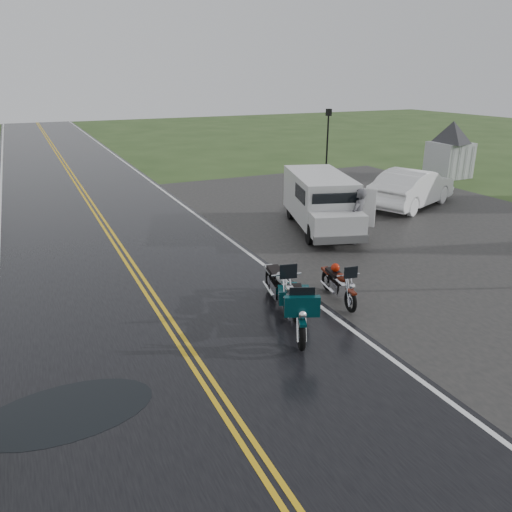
{
  "coord_description": "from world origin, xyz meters",
  "views": [
    {
      "loc": [
        -2.7,
        -9.62,
        5.69
      ],
      "look_at": [
        2.8,
        2.0,
        1.0
      ],
      "focal_mm": 35.0,
      "sensor_mm": 36.0,
      "label": 1
    }
  ],
  "objects": [
    {
      "name": "ground",
      "position": [
        0.0,
        0.0,
        0.0
      ],
      "size": [
        120.0,
        120.0,
        0.0
      ],
      "primitive_type": "plane",
      "color": "#2D471E",
      "rests_on": "ground"
    },
    {
      "name": "road",
      "position": [
        0.0,
        10.0,
        0.02
      ],
      "size": [
        8.0,
        100.0,
        0.04
      ],
      "primitive_type": "cube",
      "color": "black",
      "rests_on": "ground"
    },
    {
      "name": "sedan_white",
      "position": [
        13.15,
        7.37,
        0.86
      ],
      "size": [
        5.5,
        3.69,
        1.72
      ],
      "primitive_type": "imported",
      "rotation": [
        0.0,
        0.0,
        1.97
      ],
      "color": "white",
      "rests_on": "ground"
    },
    {
      "name": "visitor_center",
      "position": [
        20.0,
        12.0,
        2.4
      ],
      "size": [
        16.0,
        10.0,
        4.8
      ],
      "primitive_type": null,
      "color": "#A8AAAD",
      "rests_on": "ground"
    },
    {
      "name": "motorcycle_red",
      "position": [
        4.29,
        -0.39,
        0.58
      ],
      "size": [
        1.04,
        2.07,
        1.17
      ],
      "primitive_type": null,
      "rotation": [
        0.0,
        0.0,
        -0.17
      ],
      "color": "#501509",
      "rests_on": "ground"
    },
    {
      "name": "van_white",
      "position": [
        6.2,
        4.7,
        1.07
      ],
      "size": [
        3.58,
        5.82,
        2.15
      ],
      "primitive_type": null,
      "rotation": [
        0.0,
        0.0,
        -0.3
      ],
      "color": "silver",
      "rests_on": "ground"
    },
    {
      "name": "parking_pad",
      "position": [
        11.0,
        5.0,
        0.01
      ],
      "size": [
        14.0,
        24.0,
        0.03
      ],
      "primitive_type": "cube",
      "color": "black",
      "rests_on": "ground"
    },
    {
      "name": "lamp_post_far_right",
      "position": [
        13.01,
        14.27,
        1.99
      ],
      "size": [
        0.34,
        0.34,
        3.97
      ],
      "primitive_type": null,
      "color": "black",
      "rests_on": "ground"
    },
    {
      "name": "person_at_van",
      "position": [
        7.77,
        4.11,
        0.98
      ],
      "size": [
        0.85,
        0.75,
        1.97
      ],
      "primitive_type": "imported",
      "rotation": [
        0.0,
        0.0,
        3.62
      ],
      "color": "#4C4C51",
      "rests_on": "ground"
    },
    {
      "name": "motorcycle_teal",
      "position": [
        2.26,
        -1.44,
        0.71
      ],
      "size": [
        1.75,
        2.54,
        1.42
      ],
      "primitive_type": null,
      "rotation": [
        0.0,
        0.0,
        -0.41
      ],
      "color": "#053337",
      "rests_on": "ground"
    },
    {
      "name": "motorcycle_silver",
      "position": [
        2.68,
        -0.12,
        0.69
      ],
      "size": [
        1.33,
        2.47,
        1.39
      ],
      "primitive_type": null,
      "rotation": [
        0.0,
        0.0,
        -0.21
      ],
      "color": "#9A9CA1",
      "rests_on": "ground"
    }
  ]
}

